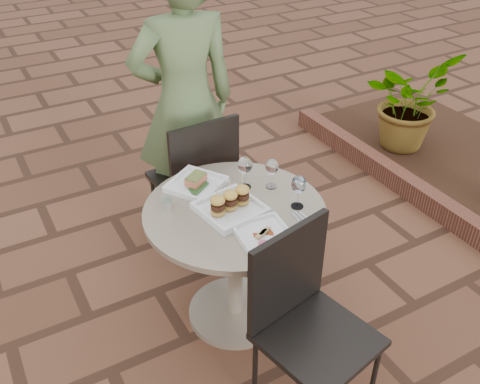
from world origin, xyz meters
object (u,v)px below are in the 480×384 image
plate_salmon (196,183)px  diner (185,104)px  plate_tuna (263,234)px  plate_sliders (230,205)px  cafe_table (235,248)px  chair_far (198,173)px  chair_near (304,311)px

plate_salmon → diner: bearing=70.0°
diner → plate_tuna: size_ratio=6.98×
diner → plate_sliders: size_ratio=5.59×
plate_tuna → cafe_table: bearing=92.4°
chair_far → plate_sliders: chair_far is taller
chair_near → diner: bearing=72.8°
chair_near → diner: diner is taller
plate_sliders → cafe_table: bearing=14.2°
diner → plate_salmon: 0.68m
chair_far → diner: 0.43m
chair_far → diner: bearing=-102.8°
chair_near → plate_sliders: chair_near is taller
chair_near → plate_tuna: bearing=78.9°
chair_near → plate_salmon: bearing=84.2°
chair_far → plate_salmon: bearing=62.4°
plate_sliders → plate_tuna: 0.25m
diner → plate_sliders: diner is taller
chair_near → diner: 1.52m
plate_tuna → plate_salmon: bearing=99.7°
plate_sliders → plate_tuna: plate_sliders is taller
chair_near → plate_salmon: chair_near is taller
chair_far → plate_tuna: 0.93m
cafe_table → plate_salmon: size_ratio=2.57×
chair_near → chair_far: bearing=73.8°
diner → chair_far: bearing=86.4°
chair_far → plate_salmon: 0.47m
plate_salmon → chair_far: bearing=64.6°
chair_far → chair_near: bearing=83.8°
chair_far → diner: diner is taller
chair_near → cafe_table: bearing=79.5°
chair_near → plate_salmon: 0.88m
diner → plate_tuna: (-0.14, -1.14, -0.16)m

